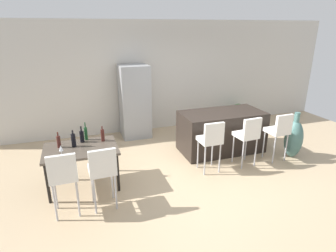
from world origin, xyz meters
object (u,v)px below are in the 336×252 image
(bar_chair_left, at_px, (211,139))
(wine_bottle_middle, at_px, (103,135))
(bar_chair_middle, at_px, (248,134))
(refrigerator, at_px, (135,102))
(kitchen_island, at_px, (221,131))
(potted_plant, at_px, (238,112))
(dining_table, at_px, (81,152))
(wine_bottle_left, at_px, (73,140))
(wine_bottle_inner, at_px, (59,142))
(wine_glass_right, at_px, (61,148))
(dining_chair_far, at_px, (102,168))
(wine_bottle_far, at_px, (86,133))
(dining_chair_near, at_px, (63,174))
(floor_vase, at_px, (294,139))
(wine_bottle_near, at_px, (82,136))
(bar_chair_right, at_px, (279,130))

(bar_chair_left, relative_size, wine_bottle_middle, 3.70)
(bar_chair_middle, relative_size, refrigerator, 0.57)
(kitchen_island, height_order, bar_chair_left, bar_chair_left)
(potted_plant, bearing_deg, wine_bottle_middle, -154.66)
(dining_table, bearing_deg, bar_chair_left, -6.06)
(wine_bottle_left, xyz_separation_m, wine_bottle_inner, (-0.24, 0.04, -0.01))
(bar_chair_middle, distance_m, wine_bottle_middle, 2.84)
(wine_bottle_middle, bearing_deg, dining_table, -154.00)
(dining_table, distance_m, wine_glass_right, 0.42)
(bar_chair_middle, distance_m, dining_chair_far, 2.97)
(bar_chair_middle, distance_m, wine_bottle_far, 3.15)
(dining_chair_far, height_order, wine_bottle_inner, dining_chair_far)
(bar_chair_middle, xyz_separation_m, dining_chair_near, (-3.48, -0.54, 0.00))
(wine_bottle_far, relative_size, wine_glass_right, 1.92)
(dining_chair_near, height_order, wine_bottle_middle, dining_chair_near)
(wine_bottle_far, height_order, wine_bottle_inner, wine_bottle_far)
(dining_chair_near, bearing_deg, dining_table, 70.74)
(dining_table, relative_size, wine_bottle_inner, 4.39)
(dining_table, height_order, floor_vase, floor_vase)
(dining_table, height_order, dining_chair_near, dining_chair_near)
(kitchen_island, relative_size, floor_vase, 1.83)
(dining_chair_far, bearing_deg, wine_bottle_near, 102.77)
(wine_bottle_far, height_order, refrigerator, refrigerator)
(dining_chair_near, distance_m, wine_bottle_left, 0.93)
(bar_chair_middle, xyz_separation_m, wine_glass_right, (-3.51, 0.04, 0.17))
(bar_chair_right, bearing_deg, wine_bottle_far, 171.00)
(bar_chair_right, height_order, floor_vase, bar_chair_right)
(dining_chair_near, xyz_separation_m, refrigerator, (1.70, 2.94, 0.22))
(kitchen_island, distance_m, dining_chair_far, 3.14)
(wine_bottle_near, height_order, potted_plant, wine_bottle_near)
(dining_chair_near, distance_m, wine_bottle_near, 1.12)
(wine_bottle_near, distance_m, wine_bottle_inner, 0.41)
(bar_chair_middle, xyz_separation_m, wine_bottle_inner, (-3.55, 0.39, 0.15))
(wine_bottle_left, xyz_separation_m, refrigerator, (1.53, 2.05, 0.06))
(wine_bottle_far, relative_size, wine_bottle_inner, 1.18)
(kitchen_island, distance_m, dining_chair_near, 3.65)
(bar_chair_middle, distance_m, wine_bottle_inner, 3.58)
(dining_chair_near, distance_m, wine_bottle_inner, 0.95)
(dining_table, xyz_separation_m, dining_chair_near, (-0.28, -0.80, 0.03))
(dining_chair_near, relative_size, dining_chair_far, 1.00)
(dining_chair_near, bearing_deg, bar_chair_right, 7.32)
(wine_bottle_left, bearing_deg, wine_bottle_middle, 10.96)
(wine_bottle_far, bearing_deg, potted_plant, 22.12)
(kitchen_island, xyz_separation_m, bar_chair_middle, (0.12, -0.85, 0.24))
(dining_chair_far, height_order, floor_vase, dining_chair_far)
(potted_plant, bearing_deg, dining_table, -154.60)
(floor_vase, xyz_separation_m, potted_plant, (0.09, 2.36, -0.07))
(wine_bottle_far, xyz_separation_m, wine_bottle_left, (-0.22, -0.26, -0.00))
(kitchen_island, xyz_separation_m, wine_bottle_far, (-2.97, -0.24, 0.41))
(bar_chair_middle, xyz_separation_m, potted_plant, (1.30, 2.39, -0.35))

